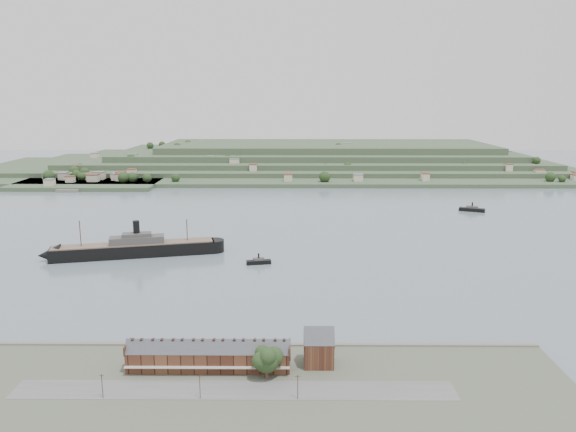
{
  "coord_description": "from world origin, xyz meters",
  "views": [
    {
      "loc": [
        18.23,
        -343.8,
        92.94
      ],
      "look_at": [
        15.36,
        30.0,
        13.19
      ],
      "focal_mm": 35.0,
      "sensor_mm": 36.0,
      "label": 1
    }
  ],
  "objects_px": {
    "tugboat": "(259,261)",
    "gabled_building": "(319,347)",
    "terrace_row": "(209,356)",
    "steamship": "(130,249)",
    "fig_tree": "(267,359)"
  },
  "relations": [
    {
      "from": "gabled_building",
      "to": "terrace_row",
      "type": "bearing_deg",
      "value": -173.88
    },
    {
      "from": "terrace_row",
      "to": "steamship",
      "type": "xyz_separation_m",
      "value": [
        -68.14,
        143.97,
        -2.1
      ]
    },
    {
      "from": "gabled_building",
      "to": "steamship",
      "type": "height_order",
      "value": "steamship"
    },
    {
      "from": "gabled_building",
      "to": "tugboat",
      "type": "xyz_separation_m",
      "value": [
        -28.21,
        125.11,
        -6.66
      ]
    },
    {
      "from": "steamship",
      "to": "tugboat",
      "type": "height_order",
      "value": "steamship"
    },
    {
      "from": "gabled_building",
      "to": "steamship",
      "type": "bearing_deg",
      "value": 127.05
    },
    {
      "from": "terrace_row",
      "to": "steamship",
      "type": "distance_m",
      "value": 159.3
    },
    {
      "from": "gabled_building",
      "to": "fig_tree",
      "type": "xyz_separation_m",
      "value": [
        -17.33,
        -10.65,
        0.85
      ]
    },
    {
      "from": "tugboat",
      "to": "fig_tree",
      "type": "bearing_deg",
      "value": -85.41
    },
    {
      "from": "terrace_row",
      "to": "gabled_building",
      "type": "distance_m",
      "value": 37.74
    },
    {
      "from": "gabled_building",
      "to": "steamship",
      "type": "xyz_separation_m",
      "value": [
        -105.64,
        139.95,
        -3.44
      ]
    },
    {
      "from": "fig_tree",
      "to": "gabled_building",
      "type": "bearing_deg",
      "value": 31.57
    },
    {
      "from": "tugboat",
      "to": "gabled_building",
      "type": "bearing_deg",
      "value": -77.29
    },
    {
      "from": "tugboat",
      "to": "steamship",
      "type": "bearing_deg",
      "value": 169.15
    },
    {
      "from": "tugboat",
      "to": "fig_tree",
      "type": "distance_m",
      "value": 136.4
    }
  ]
}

